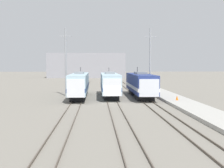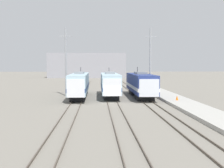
% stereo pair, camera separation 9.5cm
% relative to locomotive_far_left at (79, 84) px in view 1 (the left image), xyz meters
% --- Properties ---
extents(ground_plane, '(400.00, 400.00, 0.00)m').
position_rel_locomotive_far_left_xyz_m(ground_plane, '(5.18, -7.54, -2.22)').
color(ground_plane, slate).
extents(rail_pair_far_left, '(1.51, 120.00, 0.15)m').
position_rel_locomotive_far_left_xyz_m(rail_pair_far_left, '(0.00, -7.54, -2.15)').
color(rail_pair_far_left, '#4C4238').
rests_on(rail_pair_far_left, ground_plane).
extents(rail_pair_center, '(1.51, 120.00, 0.15)m').
position_rel_locomotive_far_left_xyz_m(rail_pair_center, '(5.18, -7.54, -2.15)').
color(rail_pair_center, '#4C4238').
rests_on(rail_pair_center, ground_plane).
extents(rail_pair_far_right, '(1.51, 120.00, 0.15)m').
position_rel_locomotive_far_left_xyz_m(rail_pair_far_right, '(10.37, -7.54, -2.15)').
color(rail_pair_far_right, '#4C4238').
rests_on(rail_pair_far_right, ground_plane).
extents(locomotive_far_left, '(2.75, 19.08, 5.06)m').
position_rel_locomotive_far_left_xyz_m(locomotive_far_left, '(0.00, 0.00, 0.00)').
color(locomotive_far_left, '#232326').
rests_on(locomotive_far_left, ground_plane).
extents(locomotive_center, '(2.95, 16.99, 5.00)m').
position_rel_locomotive_far_left_xyz_m(locomotive_center, '(5.18, 0.58, -0.01)').
color(locomotive_center, '#232326').
rests_on(locomotive_center, ground_plane).
extents(locomotive_far_right, '(3.14, 18.05, 5.11)m').
position_rel_locomotive_far_left_xyz_m(locomotive_far_right, '(10.37, -0.24, -0.02)').
color(locomotive_far_right, black).
rests_on(locomotive_far_right, ground_plane).
extents(catenary_tower_left, '(2.17, 0.35, 11.95)m').
position_rel_locomotive_far_left_xyz_m(catenary_tower_left, '(-2.49, 3.02, 3.92)').
color(catenary_tower_left, gray).
rests_on(catenary_tower_left, ground_plane).
extents(catenary_tower_right, '(2.17, 0.35, 11.95)m').
position_rel_locomotive_far_left_xyz_m(catenary_tower_right, '(12.51, 3.02, 3.92)').
color(catenary_tower_right, gray).
rests_on(catenary_tower_right, ground_plane).
extents(platform, '(4.00, 120.00, 0.41)m').
position_rel_locomotive_far_left_xyz_m(platform, '(14.89, -7.54, -2.02)').
color(platform, '#A8A59E').
rests_on(platform, ground_plane).
extents(traffic_cone, '(0.39, 0.39, 0.68)m').
position_rel_locomotive_far_left_xyz_m(traffic_cone, '(14.50, -8.19, -1.48)').
color(traffic_cone, orange).
rests_on(traffic_cone, platform).
extents(depot_building, '(32.29, 9.92, 10.29)m').
position_rel_locomotive_far_left_xyz_m(depot_building, '(-1.33, 80.42, 2.92)').
color(depot_building, gray).
rests_on(depot_building, ground_plane).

